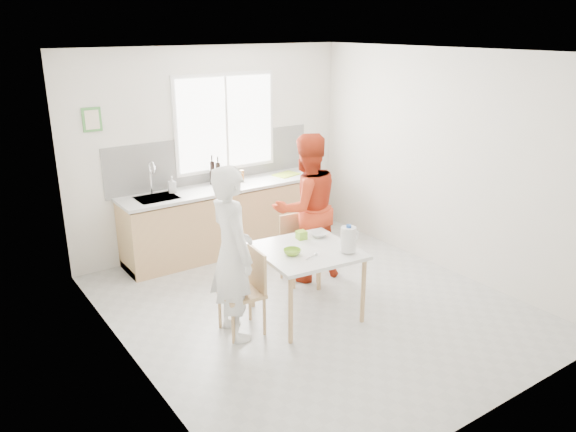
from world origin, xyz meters
The scene contains 21 objects.
ground centered at (0.00, 0.00, 0.00)m, with size 4.50×4.50×0.00m, color #B7B7B2.
room_shell centered at (0.00, 0.00, 1.64)m, with size 4.50×4.50×4.50m.
window centered at (0.20, 2.23, 1.70)m, with size 1.50×0.06×1.30m.
backsplash centered at (0.00, 2.24, 1.23)m, with size 3.00×0.02×0.65m, color white.
picture_frame centered at (-1.55, 2.23, 1.90)m, with size 0.22×0.03×0.28m.
kitchen_counter centered at (0.00, 1.95, 0.42)m, with size 2.84×0.64×1.37m.
dining_table centered at (-0.17, -0.11, 0.67)m, with size 1.06×1.06×0.75m.
chair_left centered at (-0.85, -0.04, 0.47)m, with size 0.43×0.43×0.86m.
chair_far centered at (0.26, 0.66, 0.44)m, with size 0.41×0.41×0.81m.
person_white centered at (-1.00, -0.03, 0.87)m, with size 0.63×0.42×1.74m, color white.
person_red centered at (0.39, 0.65, 0.89)m, with size 0.86×0.67×1.78m, color red.
bowl_green centered at (-0.37, -0.14, 0.78)m, with size 0.18×0.18×0.06m, color #81BA2A.
bowl_white centered at (0.15, 0.11, 0.77)m, with size 0.19×0.19×0.05m, color silver.
milk_jug centered at (0.12, -0.42, 0.90)m, with size 0.22×0.16×0.28m.
green_box centered at (-0.04, 0.16, 0.79)m, with size 0.10×0.10×0.09m, color #8BCB2F.
spoon centered at (-0.27, -0.32, 0.76)m, with size 0.01×0.01×0.16m, color #A5A5AA.
cutting_board centered at (0.99, 1.95, 0.93)m, with size 0.35×0.25×0.01m, color #ACCC2F.
wine_bottle_a centered at (-0.09, 2.11, 1.08)m, with size 0.07×0.07×0.32m, color black.
wine_bottle_b centered at (-0.03, 2.07, 1.07)m, with size 0.07×0.07×0.30m, color black.
jar_amber centered at (0.29, 1.99, 1.00)m, with size 0.06×0.06×0.16m, color #995B21.
soap_bottle centered at (-0.69, 2.06, 1.02)m, with size 0.09×0.10×0.21m, color #999999.
Camera 1 is at (-3.38, -4.42, 2.95)m, focal length 35.00 mm.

